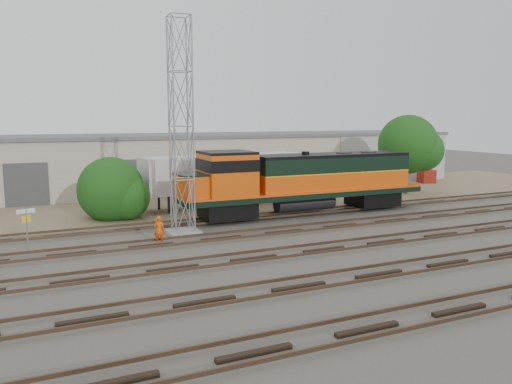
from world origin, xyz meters
name	(u,v)px	position (x,y,z in m)	size (l,w,h in m)	color
ground	(296,238)	(0.00, 0.00, 0.00)	(140.00, 140.00, 0.00)	#47423A
dirt_strip	(210,200)	(0.00, 15.00, 0.01)	(80.00, 16.00, 0.02)	#726047
tracks	(324,250)	(0.00, -3.00, 0.08)	(80.00, 20.40, 0.28)	black
warehouse	(183,161)	(0.04, 22.98, 2.65)	(58.40, 10.40, 5.30)	#C0B3A0
locomotive	(301,180)	(3.69, 6.00, 2.51)	(18.37, 3.22, 4.42)	black
signal_tower	(181,131)	(-5.54, 3.86, 6.12)	(1.85, 1.85, 12.55)	gray
sign_post	(26,221)	(-13.99, 3.41, 1.58)	(0.89, 0.33, 2.25)	gray
worker	(159,230)	(-7.45, 1.92, 0.80)	(0.58, 0.38, 1.60)	#DF4D0C
semi_trailer	(227,174)	(0.42, 11.97, 2.52)	(13.25, 4.21, 4.01)	silver
dumpster_blue	(341,179)	(14.79, 17.37, 0.75)	(1.60, 1.50, 1.50)	navy
dumpster_red	(427,176)	(24.68, 16.06, 0.70)	(1.50, 1.40, 1.40)	maroon
tree_mid	(115,192)	(-8.50, 10.09, 1.87)	(4.74, 4.51, 4.51)	#382619
tree_east	(412,146)	(17.63, 10.64, 4.36)	(5.55, 5.29, 7.14)	#382619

